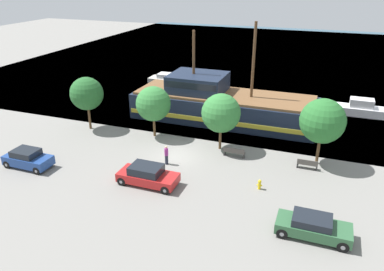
% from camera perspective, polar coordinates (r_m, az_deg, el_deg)
% --- Properties ---
extents(ground_plane, '(160.00, 160.00, 0.00)m').
position_cam_1_polar(ground_plane, '(32.36, -2.42, -3.11)').
color(ground_plane, gray).
extents(water_surface, '(80.00, 80.00, 0.00)m').
position_cam_1_polar(water_surface, '(72.95, 11.21, 11.78)').
color(water_surface, '#33566B').
rests_on(water_surface, ground).
extents(pirate_ship, '(20.48, 6.07, 10.31)m').
position_cam_1_polar(pirate_ship, '(39.75, 4.49, 4.83)').
color(pirate_ship, '#192338').
rests_on(pirate_ship, water_surface).
extents(moored_boat_dockside, '(6.11, 1.92, 1.84)m').
position_cam_1_polar(moored_boat_dockside, '(45.34, 24.75, 3.64)').
color(moored_boat_dockside, silver).
rests_on(moored_boat_dockside, water_surface).
extents(moored_boat_outer, '(5.73, 2.20, 1.68)m').
position_cam_1_polar(moored_boat_outer, '(52.41, -3.50, 8.29)').
color(moored_boat_outer, '#B7B2A8').
rests_on(moored_boat_outer, water_surface).
extents(parked_car_curb_front, '(4.36, 1.86, 1.38)m').
position_cam_1_polar(parked_car_curb_front, '(23.98, 17.95, -13.07)').
color(parked_car_curb_front, '#2D5B38').
rests_on(parked_car_curb_front, ground_plane).
extents(parked_car_curb_mid, '(3.89, 1.81, 1.50)m').
position_cam_1_polar(parked_car_curb_mid, '(33.04, -23.75, -3.24)').
color(parked_car_curb_mid, navy).
rests_on(parked_car_curb_mid, ground_plane).
extents(parked_car_curb_rear, '(4.47, 1.96, 1.51)m').
position_cam_1_polar(parked_car_curb_rear, '(28.09, -6.79, -6.02)').
color(parked_car_curb_rear, '#B21E1E').
rests_on(parked_car_curb_rear, ground_plane).
extents(fire_hydrant, '(0.42, 0.25, 0.76)m').
position_cam_1_polar(fire_hydrant, '(27.89, 10.25, -7.29)').
color(fire_hydrant, yellow).
rests_on(fire_hydrant, ground_plane).
extents(bench_promenade_east, '(1.83, 0.45, 0.85)m').
position_cam_1_polar(bench_promenade_east, '(32.18, 6.44, -2.53)').
color(bench_promenade_east, '#4C4742').
rests_on(bench_promenade_east, ground_plane).
extents(bench_promenade_west, '(1.60, 0.45, 0.85)m').
position_cam_1_polar(bench_promenade_west, '(31.45, 17.16, -4.20)').
color(bench_promenade_west, '#4C4742').
rests_on(bench_promenade_west, ground_plane).
extents(pedestrian_walking_near, '(0.32, 0.32, 1.63)m').
position_cam_1_polar(pedestrian_walking_near, '(30.71, -3.92, -2.99)').
color(pedestrian_walking_near, '#232838').
rests_on(pedestrian_walking_near, ground_plane).
extents(tree_row_east, '(3.23, 3.23, 5.29)m').
position_cam_1_polar(tree_row_east, '(38.07, -15.75, 6.14)').
color(tree_row_east, brown).
rests_on(tree_row_east, ground_plane).
extents(tree_row_mideast, '(3.28, 3.28, 4.90)m').
position_cam_1_polar(tree_row_mideast, '(35.22, -5.92, 4.82)').
color(tree_row_mideast, brown).
rests_on(tree_row_mideast, ground_plane).
extents(tree_row_midwest, '(3.41, 3.41, 5.09)m').
position_cam_1_polar(tree_row_midwest, '(32.41, 4.44, 3.41)').
color(tree_row_midwest, brown).
rests_on(tree_row_midwest, ground_plane).
extents(tree_row_west, '(3.60, 3.60, 5.57)m').
position_cam_1_polar(tree_row_west, '(31.29, 19.27, 2.09)').
color(tree_row_west, brown).
rests_on(tree_row_west, ground_plane).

